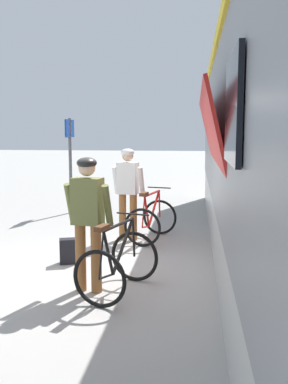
{
  "coord_description": "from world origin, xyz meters",
  "views": [
    {
      "loc": [
        1.41,
        -6.05,
        2.09
      ],
      "look_at": [
        0.54,
        1.34,
        1.05
      ],
      "focal_mm": 40.98,
      "sensor_mm": 36.0,
      "label": 1
    }
  ],
  "objects_px": {
    "cyclist_near_in_olive": "(88,212)",
    "backpack_on_platform": "(69,251)",
    "cyclist_far_in_white": "(128,186)",
    "bicycle_far_red": "(151,220)",
    "bicycle_near_black": "(118,263)",
    "platform_sign_post": "(70,150)"
  },
  "relations": [
    {
      "from": "cyclist_near_in_olive",
      "to": "cyclist_far_in_white",
      "type": "bearing_deg",
      "value": 88.06
    },
    {
      "from": "cyclist_far_in_white",
      "to": "bicycle_far_red",
      "type": "distance_m",
      "value": 0.79
    },
    {
      "from": "cyclist_near_in_olive",
      "to": "backpack_on_platform",
      "type": "relative_size",
      "value": 4.4
    },
    {
      "from": "bicycle_near_black",
      "to": "backpack_on_platform",
      "type": "bearing_deg",
      "value": 130.34
    },
    {
      "from": "bicycle_far_red",
      "to": "platform_sign_post",
      "type": "height_order",
      "value": "platform_sign_post"
    },
    {
      "from": "cyclist_far_in_white",
      "to": "bicycle_near_black",
      "type": "relative_size",
      "value": 1.44
    },
    {
      "from": "cyclist_far_in_white",
      "to": "platform_sign_post",
      "type": "xyz_separation_m",
      "value": [
        -1.88,
        2.61,
        0.57
      ]
    },
    {
      "from": "bicycle_far_red",
      "to": "bicycle_near_black",
      "type": "bearing_deg",
      "value": -93.01
    },
    {
      "from": "cyclist_far_in_white",
      "to": "backpack_on_platform",
      "type": "distance_m",
      "value": 1.96
    },
    {
      "from": "cyclist_near_in_olive",
      "to": "bicycle_near_black",
      "type": "xyz_separation_m",
      "value": [
        0.4,
        -0.04,
        -0.65
      ]
    },
    {
      "from": "bicycle_far_red",
      "to": "backpack_on_platform",
      "type": "bearing_deg",
      "value": -125.27
    },
    {
      "from": "cyclist_near_in_olive",
      "to": "cyclist_far_in_white",
      "type": "relative_size",
      "value": 1.0
    },
    {
      "from": "platform_sign_post",
      "to": "bicycle_far_red",
      "type": "bearing_deg",
      "value": -48.12
    },
    {
      "from": "cyclist_near_in_olive",
      "to": "platform_sign_post",
      "type": "height_order",
      "value": "platform_sign_post"
    },
    {
      "from": "bicycle_near_black",
      "to": "platform_sign_post",
      "type": "relative_size",
      "value": 0.51
    },
    {
      "from": "cyclist_far_in_white",
      "to": "backpack_on_platform",
      "type": "xyz_separation_m",
      "value": [
        -0.71,
        -1.62,
        -0.85
      ]
    },
    {
      "from": "cyclist_far_in_white",
      "to": "bicycle_far_red",
      "type": "xyz_separation_m",
      "value": [
        0.45,
        0.02,
        -0.65
      ]
    },
    {
      "from": "bicycle_far_red",
      "to": "platform_sign_post",
      "type": "xyz_separation_m",
      "value": [
        -2.33,
        2.6,
        1.22
      ]
    },
    {
      "from": "bicycle_near_black",
      "to": "platform_sign_post",
      "type": "bearing_deg",
      "value": 111.91
    },
    {
      "from": "cyclist_far_in_white",
      "to": "backpack_on_platform",
      "type": "height_order",
      "value": "cyclist_far_in_white"
    },
    {
      "from": "bicycle_far_red",
      "to": "backpack_on_platform",
      "type": "xyz_separation_m",
      "value": [
        -1.16,
        -1.64,
        -0.2
      ]
    },
    {
      "from": "cyclist_near_in_olive",
      "to": "backpack_on_platform",
      "type": "distance_m",
      "value": 1.56
    }
  ]
}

